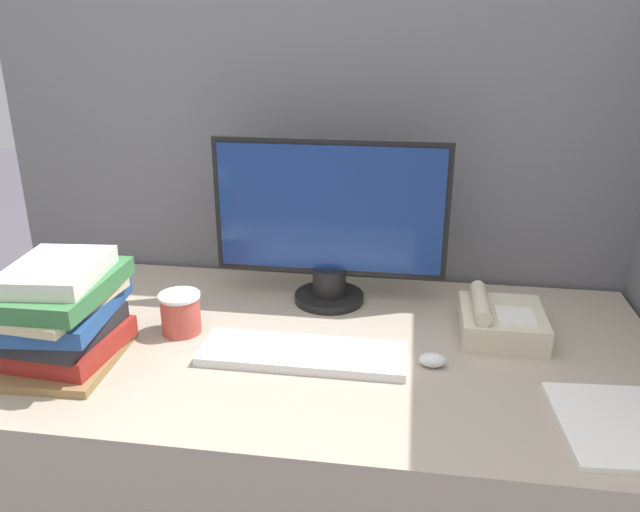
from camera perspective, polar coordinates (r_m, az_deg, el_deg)
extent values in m
cube|color=slate|center=(1.79, 2.06, 1.71)|extent=(1.93, 0.04, 1.72)
cube|color=tan|center=(1.65, -0.06, -19.56)|extent=(1.53, 0.81, 0.76)
cylinder|color=black|center=(1.64, 0.84, -3.79)|extent=(0.18, 0.18, 0.02)
cylinder|color=black|center=(1.62, 0.85, -2.32)|extent=(0.09, 0.09, 0.07)
cube|color=black|center=(1.56, 0.92, 4.38)|extent=(0.59, 0.02, 0.35)
cube|color=navy|center=(1.55, 0.87, 4.28)|extent=(0.56, 0.01, 0.32)
cube|color=silver|center=(1.37, -1.57, -8.93)|extent=(0.45, 0.15, 0.02)
ellipsoid|color=silver|center=(1.36, 10.25, -9.34)|extent=(0.06, 0.04, 0.03)
cylinder|color=#BF4C3F|center=(1.50, -12.61, -5.27)|extent=(0.09, 0.09, 0.09)
cylinder|color=white|center=(1.48, -12.76, -3.57)|extent=(0.10, 0.10, 0.01)
cube|color=olive|center=(1.46, -22.25, -8.63)|extent=(0.23, 0.28, 0.02)
cube|color=maroon|center=(1.46, -22.14, -7.32)|extent=(0.23, 0.24, 0.04)
cube|color=#262628|center=(1.43, -22.40, -6.04)|extent=(0.19, 0.24, 0.04)
cube|color=#264C8C|center=(1.43, -22.75, -4.50)|extent=(0.24, 0.30, 0.04)
cube|color=#C6B78C|center=(1.40, -23.13, -3.87)|extent=(0.22, 0.28, 0.02)
cube|color=#38723F|center=(1.40, -22.65, -2.64)|extent=(0.20, 0.29, 0.04)
cube|color=silver|center=(1.38, -22.93, -1.28)|extent=(0.19, 0.24, 0.04)
cube|color=beige|center=(1.52, 16.29, -5.86)|extent=(0.19, 0.21, 0.06)
cube|color=white|center=(1.49, 17.43, -5.23)|extent=(0.08, 0.09, 0.00)
cylinder|color=beige|center=(1.49, 14.49, -4.13)|extent=(0.04, 0.18, 0.04)
cube|color=white|center=(1.28, 25.37, -13.79)|extent=(0.22, 0.27, 0.01)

